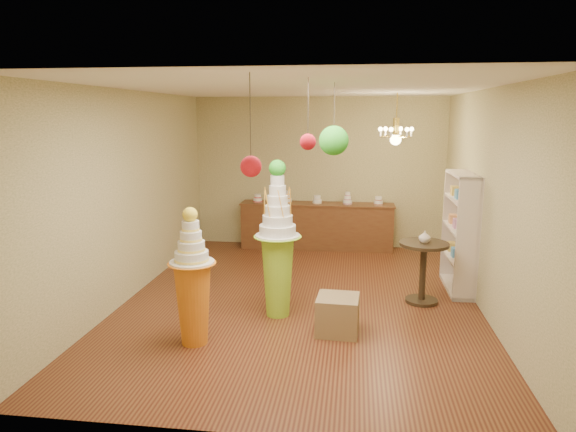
# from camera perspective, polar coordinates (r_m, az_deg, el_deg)

# --- Properties ---
(floor) EXTENTS (6.50, 6.50, 0.00)m
(floor) POSITION_cam_1_polar(r_m,az_deg,el_deg) (7.57, 1.46, -9.28)
(floor) COLOR #552B17
(floor) RESTS_ON ground
(ceiling) EXTENTS (6.50, 6.50, 0.00)m
(ceiling) POSITION_cam_1_polar(r_m,az_deg,el_deg) (7.10, 1.59, 14.02)
(ceiling) COLOR white
(ceiling) RESTS_ON ground
(wall_back) EXTENTS (5.00, 0.04, 3.00)m
(wall_back) POSITION_cam_1_polar(r_m,az_deg,el_deg) (10.40, 3.40, 4.83)
(wall_back) COLOR tan
(wall_back) RESTS_ON ground
(wall_front) EXTENTS (5.00, 0.04, 3.00)m
(wall_front) POSITION_cam_1_polar(r_m,az_deg,el_deg) (4.04, -3.32, -5.34)
(wall_front) COLOR tan
(wall_front) RESTS_ON ground
(wall_left) EXTENTS (0.04, 6.50, 3.00)m
(wall_left) POSITION_cam_1_polar(r_m,az_deg,el_deg) (7.85, -16.96, 2.28)
(wall_left) COLOR tan
(wall_left) RESTS_ON ground
(wall_right) EXTENTS (0.04, 6.50, 3.00)m
(wall_right) POSITION_cam_1_polar(r_m,az_deg,el_deg) (7.36, 21.26, 1.45)
(wall_right) COLOR tan
(wall_right) RESTS_ON ground
(pedestal_green) EXTENTS (0.67, 0.67, 2.09)m
(pedestal_green) POSITION_cam_1_polar(r_m,az_deg,el_deg) (6.78, -1.15, -4.41)
(pedestal_green) COLOR #92CD2D
(pedestal_green) RESTS_ON floor
(pedestal_orange) EXTENTS (0.53, 0.53, 1.63)m
(pedestal_orange) POSITION_cam_1_polar(r_m,az_deg,el_deg) (6.10, -10.52, -8.16)
(pedestal_orange) COLOR orange
(pedestal_orange) RESTS_ON floor
(burlap_riser) EXTENTS (0.53, 0.53, 0.46)m
(burlap_riser) POSITION_cam_1_polar(r_m,az_deg,el_deg) (6.46, 5.54, -10.85)
(burlap_riser) COLOR olive
(burlap_riser) RESTS_ON floor
(sideboard) EXTENTS (3.04, 0.54, 1.16)m
(sideboard) POSITION_cam_1_polar(r_m,az_deg,el_deg) (10.29, 3.22, -1.01)
(sideboard) COLOR #58331B
(sideboard) RESTS_ON floor
(shelving_unit) EXTENTS (0.33, 1.20, 1.80)m
(shelving_unit) POSITION_cam_1_polar(r_m,az_deg,el_deg) (8.21, 18.57, -1.69)
(shelving_unit) COLOR beige
(shelving_unit) RESTS_ON floor
(round_table) EXTENTS (0.90, 0.90, 0.88)m
(round_table) POSITION_cam_1_polar(r_m,az_deg,el_deg) (7.55, 14.79, -5.17)
(round_table) COLOR black
(round_table) RESTS_ON floor
(vase) EXTENTS (0.19, 0.19, 0.17)m
(vase) POSITION_cam_1_polar(r_m,az_deg,el_deg) (7.45, 14.94, -2.23)
(vase) COLOR beige
(vase) RESTS_ON round_table
(pom_red_left) EXTENTS (0.19, 0.19, 0.88)m
(pom_red_left) POSITION_cam_1_polar(r_m,az_deg,el_deg) (4.47, -4.14, 5.55)
(pom_red_left) COLOR #383128
(pom_red_left) RESTS_ON ceiling
(pom_green_mid) EXTENTS (0.33, 0.33, 0.80)m
(pom_green_mid) POSITION_cam_1_polar(r_m,az_deg,el_deg) (5.79, 5.11, 8.35)
(pom_green_mid) COLOR #383128
(pom_green_mid) RESTS_ON ceiling
(pom_red_right) EXTENTS (0.16, 0.16, 0.69)m
(pom_red_right) POSITION_cam_1_polar(r_m,az_deg,el_deg) (5.03, 2.22, 8.27)
(pom_red_right) COLOR #383128
(pom_red_right) RESTS_ON ceiling
(chandelier) EXTENTS (0.67, 0.67, 0.85)m
(chandelier) POSITION_cam_1_polar(r_m,az_deg,el_deg) (8.62, 11.88, 8.65)
(chandelier) COLOR #E4C550
(chandelier) RESTS_ON ceiling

